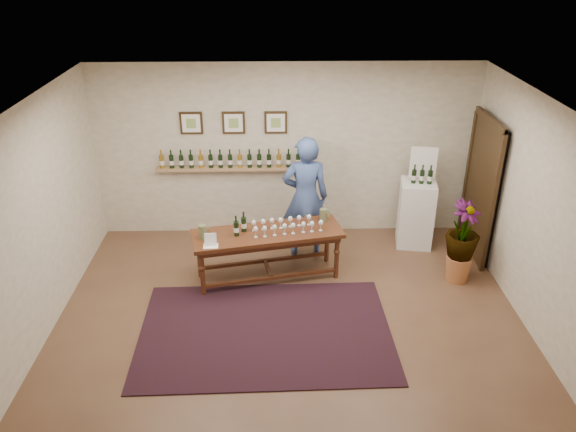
{
  "coord_description": "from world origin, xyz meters",
  "views": [
    {
      "loc": [
        -0.15,
        -5.9,
        4.44
      ],
      "look_at": [
        0.0,
        0.8,
        1.1
      ],
      "focal_mm": 35.0,
      "sensor_mm": 36.0,
      "label": 1
    }
  ],
  "objects_px": {
    "person": "(305,198)",
    "potted_plant": "(462,242)",
    "display_pedestal": "(416,213)",
    "tasting_table": "(268,239)"
  },
  "relations": [
    {
      "from": "tasting_table",
      "to": "potted_plant",
      "type": "distance_m",
      "value": 2.72
    },
    {
      "from": "potted_plant",
      "to": "person",
      "type": "relative_size",
      "value": 0.56
    },
    {
      "from": "person",
      "to": "potted_plant",
      "type": "bearing_deg",
      "value": 157.59
    },
    {
      "from": "display_pedestal",
      "to": "person",
      "type": "relative_size",
      "value": 0.56
    },
    {
      "from": "display_pedestal",
      "to": "tasting_table",
      "type": "bearing_deg",
      "value": -157.58
    },
    {
      "from": "display_pedestal",
      "to": "potted_plant",
      "type": "bearing_deg",
      "value": -70.47
    },
    {
      "from": "display_pedestal",
      "to": "person",
      "type": "xyz_separation_m",
      "value": [
        -1.76,
        -0.28,
        0.42
      ]
    },
    {
      "from": "tasting_table",
      "to": "display_pedestal",
      "type": "height_order",
      "value": "display_pedestal"
    },
    {
      "from": "potted_plant",
      "to": "display_pedestal",
      "type": "bearing_deg",
      "value": 109.53
    },
    {
      "from": "display_pedestal",
      "to": "person",
      "type": "bearing_deg",
      "value": -171.12
    }
  ]
}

